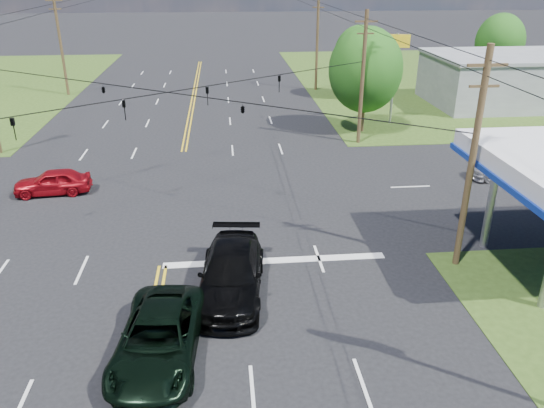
{
  "coord_description": "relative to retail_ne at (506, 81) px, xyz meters",
  "views": [
    {
      "loc": [
        2.92,
        -16.64,
        12.08
      ],
      "look_at": [
        5.05,
        6.0,
        1.92
      ],
      "focal_mm": 35.0,
      "sensor_mm": 36.0,
      "label": 1
    }
  ],
  "objects": [
    {
      "name": "ground",
      "position": [
        -30.0,
        -20.0,
        -2.2
      ],
      "size": [
        280.0,
        280.0,
        0.0
      ],
      "primitive_type": "plane",
      "color": "black",
      "rests_on": "ground"
    },
    {
      "name": "pole_ne",
      "position": [
        -17.0,
        -11.0,
        2.72
      ],
      "size": [
        1.6,
        0.28,
        9.5
      ],
      "color": "#402C1B",
      "rests_on": "ground"
    },
    {
      "name": "tree_far_r",
      "position": [
        4.0,
        10.0,
        2.34
      ],
      "size": [
        5.32,
        5.32,
        7.63
      ],
      "color": "#402C1B",
      "rests_on": "ground"
    },
    {
      "name": "sedan_far",
      "position": [
        -9.62,
        -19.0,
        -1.52
      ],
      "size": [
        4.78,
        2.18,
        1.36
      ],
      "primitive_type": "imported",
      "rotation": [
        0.0,
        0.0,
        -1.51
      ],
      "color": "#BBBBC0",
      "rests_on": "ground"
    },
    {
      "name": "stop_bar",
      "position": [
        -25.0,
        -28.0,
        -2.2
      ],
      "size": [
        10.0,
        0.5,
        0.02
      ],
      "primitive_type": "cube",
      "color": "silver",
      "rests_on": "ground"
    },
    {
      "name": "span_wire_signals",
      "position": [
        -30.0,
        -20.0,
        3.8
      ],
      "size": [
        26.0,
        18.0,
        1.13
      ],
      "color": "black",
      "rests_on": "ground"
    },
    {
      "name": "sedan_red",
      "position": [
        -37.09,
        -19.0,
        -1.47
      ],
      "size": [
        4.42,
        2.09,
        1.46
      ],
      "primitive_type": "imported",
      "rotation": [
        0.0,
        0.0,
        -1.48
      ],
      "color": "maroon",
      "rests_on": "ground"
    },
    {
      "name": "pole_right_far",
      "position": [
        -17.0,
        8.0,
        2.97
      ],
      "size": [
        1.6,
        0.28,
        10.0
      ],
      "color": "#402C1B",
      "rests_on": "ground"
    },
    {
      "name": "tree_right_b",
      "position": [
        -13.5,
        4.0,
        2.02
      ],
      "size": [
        4.94,
        4.94,
        7.09
      ],
      "color": "#402C1B",
      "rests_on": "ground"
    },
    {
      "name": "pole_se",
      "position": [
        -17.0,
        -29.0,
        2.72
      ],
      "size": [
        1.6,
        0.28,
        9.5
      ],
      "color": "#402C1B",
      "rests_on": "ground"
    },
    {
      "name": "grass_ne",
      "position": [
        5.0,
        12.0,
        -2.2
      ],
      "size": [
        46.0,
        48.0,
        0.03
      ],
      "primitive_type": "cube",
      "color": "#2E4516",
      "rests_on": "ground"
    },
    {
      "name": "pickup_dkgreen",
      "position": [
        -29.5,
        -34.08,
        -1.4
      ],
      "size": [
        3.15,
        5.97,
        1.6
      ],
      "primitive_type": "imported",
      "rotation": [
        0.0,
        0.0,
        -0.09
      ],
      "color": "black",
      "rests_on": "ground"
    },
    {
      "name": "suv_black",
      "position": [
        -27.0,
        -30.37,
        -1.31
      ],
      "size": [
        3.15,
        6.37,
        1.78
      ],
      "primitive_type": "imported",
      "rotation": [
        0.0,
        0.0,
        -0.11
      ],
      "color": "black",
      "rests_on": "ground"
    },
    {
      "name": "power_lines",
      "position": [
        -30.0,
        -22.0,
        6.4
      ],
      "size": [
        26.04,
        100.0,
        0.64
      ],
      "color": "black",
      "rests_on": "ground"
    },
    {
      "name": "tree_right_a",
      "position": [
        -16.0,
        -8.0,
        2.67
      ],
      "size": [
        5.7,
        5.7,
        8.18
      ],
      "color": "#402C1B",
      "rests_on": "ground"
    },
    {
      "name": "pole_left_far",
      "position": [
        -43.0,
        8.0,
        2.97
      ],
      "size": [
        1.6,
        0.28,
        10.0
      ],
      "color": "#402C1B",
      "rests_on": "ground"
    },
    {
      "name": "polesign_ne",
      "position": [
        -13.0,
        -5.86,
        3.41
      ],
      "size": [
        2.01,
        0.76,
        7.33
      ],
      "color": "#A5A5AA",
      "rests_on": "ground"
    },
    {
      "name": "retail_ne",
      "position": [
        0.0,
        0.0,
        0.0
      ],
      "size": [
        14.0,
        10.0,
        4.4
      ],
      "primitive_type": "cube",
      "color": "slate",
      "rests_on": "ground"
    }
  ]
}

